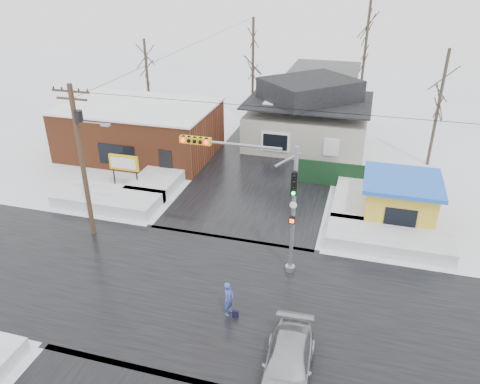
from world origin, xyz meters
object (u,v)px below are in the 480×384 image
(utility_pole, at_px, (82,154))
(traffic_signal, at_px, (263,190))
(marquee_sign, at_px, (124,164))
(car, at_px, (288,365))
(pedestrian, at_px, (229,299))
(kiosk, at_px, (400,200))

(utility_pole, bearing_deg, traffic_signal, -2.95)
(marquee_sign, distance_m, car, 19.56)
(traffic_signal, height_order, car, traffic_signal)
(traffic_signal, relative_size, pedestrian, 4.09)
(utility_pole, distance_m, marquee_sign, 6.87)
(traffic_signal, distance_m, kiosk, 10.43)
(utility_pole, height_order, pedestrian, utility_pole)
(traffic_signal, distance_m, car, 8.37)
(pedestrian, bearing_deg, marquee_sign, 55.32)
(pedestrian, bearing_deg, car, -121.71)
(utility_pole, distance_m, car, 15.70)
(traffic_signal, xyz_separation_m, car, (2.73, -6.91, -3.86))
(pedestrian, height_order, car, pedestrian)
(marquee_sign, height_order, kiosk, kiosk)
(utility_pole, bearing_deg, car, -29.62)
(utility_pole, relative_size, pedestrian, 5.26)
(marquee_sign, bearing_deg, pedestrian, -44.16)
(car, bearing_deg, utility_pole, 147.49)
(marquee_sign, bearing_deg, traffic_signal, -29.72)
(kiosk, xyz_separation_m, car, (-4.34, -13.94, -0.79))
(utility_pole, xyz_separation_m, pedestrian, (9.80, -4.56, -4.26))
(pedestrian, bearing_deg, kiosk, -25.14)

